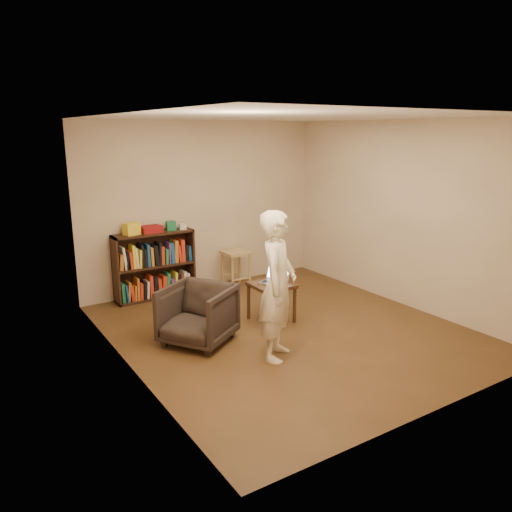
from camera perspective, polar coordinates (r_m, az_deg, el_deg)
floor at (r=6.39m, az=3.44°, el=-8.39°), size 4.50×4.50×0.00m
ceiling at (r=5.90m, az=3.82°, el=15.62°), size 4.50×4.50×0.00m
wall_back at (r=7.91m, az=-6.04°, el=5.74°), size 4.00×0.00×4.00m
wall_left at (r=5.12m, az=-14.81°, el=0.74°), size 0.00×4.50×4.50m
wall_right at (r=7.35m, az=16.38°, el=4.61°), size 0.00×4.50×4.50m
bookshelf at (r=7.59m, az=-11.53°, el=-1.47°), size 1.20×0.30×1.00m
box_yellow at (r=7.33m, az=-14.03°, el=3.03°), size 0.24×0.20×0.17m
red_cloth at (r=7.44m, az=-11.93°, el=3.01°), size 0.31×0.23×0.10m
box_green at (r=7.56m, az=-9.69°, el=3.43°), size 0.16×0.16×0.13m
box_white at (r=7.61m, az=-8.39°, el=3.35°), size 0.12×0.12×0.08m
stool at (r=7.96m, az=-2.30°, el=-0.23°), size 0.40×0.40×0.59m
armchair at (r=5.93m, az=-6.69°, el=-6.66°), size 1.05×1.04×0.70m
side_table at (r=6.53m, az=1.78°, el=-3.88°), size 0.50×0.50×0.51m
laptop at (r=6.53m, az=2.20°, el=-2.55°), size 0.43×0.43×0.24m
person at (r=5.37m, az=2.49°, el=-3.45°), size 0.71×0.70×1.65m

